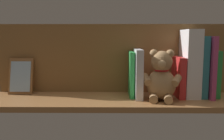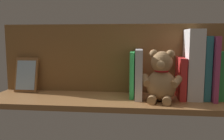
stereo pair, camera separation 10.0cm
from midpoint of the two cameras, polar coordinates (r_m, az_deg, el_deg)
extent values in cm
cube|color=#9E6B3D|center=(102.19, 2.81, -7.18)|extent=(104.67, 28.08, 2.20)
cube|color=brown|center=(111.00, 3.25, 2.72)|extent=(104.67, 1.50, 31.09)
cube|color=green|center=(110.49, 25.90, -1.05)|extent=(2.84, 12.59, 19.60)
cube|color=#B23F72|center=(107.79, 24.92, 0.40)|extent=(1.73, 15.68, 25.55)
cube|color=teal|center=(108.11, 23.43, 0.52)|extent=(2.61, 13.33, 25.63)
cube|color=white|center=(106.16, 21.09, 1.27)|extent=(6.09, 14.17, 28.38)
cube|color=red|center=(105.59, 18.50, -1.78)|extent=(2.54, 14.79, 16.94)
ellipsoid|color=tan|center=(98.69, 14.36, -3.60)|extent=(13.44, 12.44, 12.38)
sphere|color=tan|center=(97.35, 14.54, 1.82)|extent=(8.51, 8.51, 8.51)
sphere|color=tan|center=(97.04, 16.49, 3.63)|extent=(3.29, 3.29, 3.29)
sphere|color=tan|center=(97.26, 12.72, 3.76)|extent=(3.29, 3.29, 3.29)
sphere|color=tan|center=(93.82, 14.44, 1.23)|extent=(3.29, 3.29, 3.29)
cylinder|color=tan|center=(96.75, 17.85, -2.65)|extent=(5.57, 6.71, 4.58)
cylinder|color=tan|center=(97.16, 10.90, -2.37)|extent=(3.89, 6.48, 4.58)
cylinder|color=tan|center=(94.48, 15.84, -6.97)|extent=(4.06, 5.15, 3.29)
cylinder|color=tan|center=(94.68, 12.44, -6.83)|extent=(4.06, 5.15, 3.29)
torus|color=red|center=(97.73, 14.47, -0.15)|extent=(6.56, 6.56, 0.97)
cube|color=silver|center=(102.43, 9.10, -0.84)|extent=(2.90, 16.12, 20.18)
cube|color=green|center=(103.78, 7.54, -1.00)|extent=(1.82, 13.35, 19.12)
cube|color=brown|center=(117.61, -17.23, -1.12)|extent=(10.60, 5.21, 16.00)
cube|color=#99B7D1|center=(116.95, -17.37, -1.17)|extent=(8.90, 3.75, 13.27)
camera|label=1|loc=(0.05, -87.14, 0.38)|focal=38.82mm
camera|label=2|loc=(0.05, 92.86, -0.38)|focal=38.82mm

